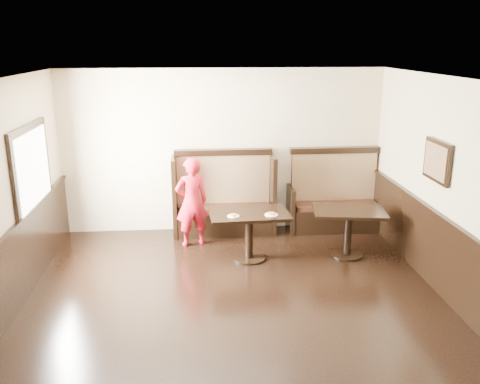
{
  "coord_description": "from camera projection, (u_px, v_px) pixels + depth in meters",
  "views": [
    {
      "loc": [
        -0.45,
        -5.08,
        3.21
      ],
      "look_at": [
        0.2,
        2.35,
        1.0
      ],
      "focal_mm": 38.0,
      "sensor_mm": 36.0,
      "label": 1
    }
  ],
  "objects": [
    {
      "name": "room_shell",
      "position": [
        213.0,
        271.0,
        5.86
      ],
      "size": [
        7.0,
        7.0,
        7.0
      ],
      "color": "beige",
      "rests_on": "ground"
    },
    {
      "name": "booth_neighbor",
      "position": [
        334.0,
        203.0,
        8.97
      ],
      "size": [
        1.65,
        0.72,
        1.45
      ],
      "color": "black",
      "rests_on": "ground"
    },
    {
      "name": "ground",
      "position": [
        241.0,
        334.0,
        5.8
      ],
      "size": [
        7.0,
        7.0,
        0.0
      ],
      "primitive_type": "plane",
      "color": "black",
      "rests_on": "ground"
    },
    {
      "name": "table_main",
      "position": [
        249.0,
        224.0,
        7.66
      ],
      "size": [
        1.22,
        0.8,
        0.75
      ],
      "rotation": [
        0.0,
        0.0,
        0.05
      ],
      "color": "black",
      "rests_on": "ground"
    },
    {
      "name": "pizza_plate_left",
      "position": [
        233.0,
        216.0,
        7.44
      ],
      "size": [
        0.18,
        0.18,
        0.03
      ],
      "color": "white",
      "rests_on": "table_main"
    },
    {
      "name": "pizza_plate_right",
      "position": [
        271.0,
        214.0,
        7.5
      ],
      "size": [
        0.2,
        0.2,
        0.04
      ],
      "color": "white",
      "rests_on": "table_main"
    },
    {
      "name": "table_neighbor",
      "position": [
        349.0,
        221.0,
        7.8
      ],
      "size": [
        1.17,
        0.86,
        0.75
      ],
      "rotation": [
        0.0,
        0.0,
        -0.15
      ],
      "color": "black",
      "rests_on": "ground"
    },
    {
      "name": "booth_main",
      "position": [
        224.0,
        203.0,
        8.8
      ],
      "size": [
        1.75,
        0.72,
        1.45
      ],
      "color": "black",
      "rests_on": "ground"
    },
    {
      "name": "child",
      "position": [
        192.0,
        202.0,
        8.16
      ],
      "size": [
        0.61,
        0.49,
        1.47
      ],
      "primitive_type": "imported",
      "rotation": [
        0.0,
        0.0,
        3.42
      ],
      "color": "red",
      "rests_on": "ground"
    }
  ]
}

